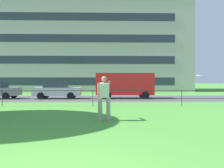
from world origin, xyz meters
name	(u,v)px	position (x,y,z in m)	size (l,w,h in m)	color
street_strip	(97,98)	(0.00, 16.33, 0.00)	(80.00, 6.87, 0.01)	#4C4C51
park_fence	(93,95)	(0.00, 10.32, 0.68)	(33.20, 0.04, 1.00)	black
person_thrower	(104,97)	(0.76, 5.34, 0.93)	(0.51, 0.81, 1.73)	gray
frisbee	(200,76)	(4.80, 6.04, 1.77)	(0.38, 0.38, 0.04)	white
car_silver_right	(57,90)	(-3.49, 16.05, 0.78)	(4.03, 1.87, 1.54)	#B7BABF
panel_van_center	(125,84)	(2.45, 16.19, 1.27)	(5.05, 2.19, 2.24)	red
apartment_building_background	(74,45)	(-4.80, 34.39, 7.77)	(36.65, 14.17, 15.53)	#B7B2AD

